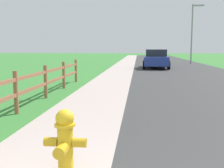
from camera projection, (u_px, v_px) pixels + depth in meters
ground_plane at (135, 65)px, 26.45m from camera, size 120.00×120.00×0.00m
road_asphalt at (169, 64)px, 28.09m from camera, size 7.00×66.00×0.01m
curb_concrete at (106, 63)px, 28.71m from camera, size 6.00×66.00×0.01m
grass_verge at (92, 63)px, 28.85m from camera, size 5.00×66.00×0.00m
fire_hydrant at (65, 141)px, 3.45m from camera, size 0.54×0.45×0.86m
rail_fence at (33, 84)px, 7.73m from camera, size 0.11×10.90×1.07m
parked_suv_blue at (156, 59)px, 22.11m from camera, size 2.19×4.72×1.51m
street_lamp at (193, 28)px, 27.54m from camera, size 1.17×0.20×5.99m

